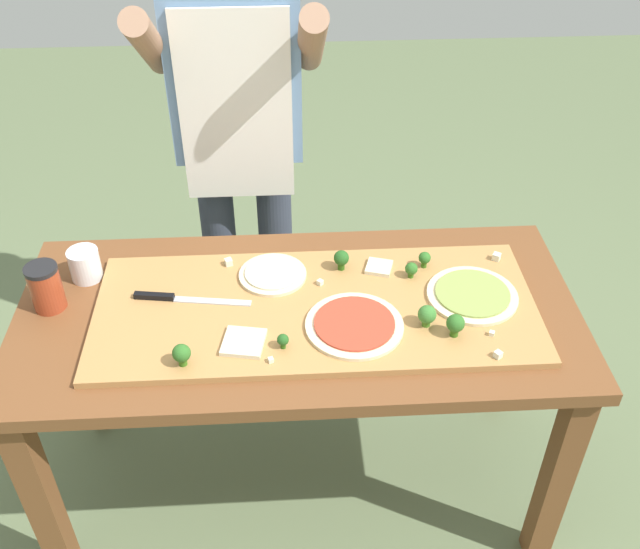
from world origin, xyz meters
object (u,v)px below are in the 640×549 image
Objects in this scene: pizza_slice_far_right at (244,342)px; cheese_crumble_d at (498,355)px; chefs_knife at (176,298)px; flour_cup at (85,266)px; prep_table at (298,339)px; cheese_crumble_c at (320,282)px; cheese_crumble_e at (492,333)px; pizza_whole_tomato_red at (354,325)px; cheese_crumble_a at (229,262)px; broccoli_floret_center_left at (341,259)px; sauce_jar at (46,287)px; cook_center at (239,123)px; broccoli_floret_back_mid at (411,269)px; broccoli_floret_center_right at (283,340)px; pizza_slice_near_left at (379,267)px; cheese_crumble_f at (271,360)px; pizza_whole_pesto_green at (473,295)px; broccoli_floret_back_left at (455,324)px; broccoli_floret_front_right at (427,315)px; cheese_crumble_b at (496,257)px; broccoli_floret_front_mid at (425,258)px; pizza_whole_cheese_artichoke at (273,274)px.

cheese_crumble_d reaches higher than pizza_slice_far_right.
chefs_knife is 3.47× the size of flour_cup.
prep_table is at bearing -16.16° from flour_cup.
cheese_crumble_c is 1.12× the size of cheese_crumble_e.
cheese_crumble_a is at bearing 139.68° from pizza_whole_tomato_red.
broccoli_floret_center_left is 0.72m from flour_cup.
cook_center reaches higher than sauce_jar.
broccoli_floret_back_mid reaches higher than pizza_whole_tomato_red.
cheese_crumble_a is 0.40m from flour_cup.
cheese_crumble_d is (0.42, -0.31, 0.00)m from cheese_crumble_c.
cheese_crumble_a is at bearing 153.73° from cheese_crumble_e.
broccoli_floret_center_right is at bearing -113.51° from cheese_crumble_c.
pizza_slice_near_left and cheese_crumble_f have the same top height.
pizza_slice_near_left is at bearing 48.85° from cheese_crumble_f.
cheese_crumble_f is at bearing -158.62° from pizza_whole_pesto_green.
cheese_crumble_c is 0.33m from cheese_crumble_f.
broccoli_floret_back_mid is 2.71× the size of cheese_crumble_d.
sauce_jar is at bearing 169.50° from broccoli_floret_back_left.
chefs_knife is 5.20× the size of broccoli_floret_front_right.
sauce_jar is (-0.73, -0.03, 0.04)m from cheese_crumble_c.
pizza_whole_tomato_red is at bearing -111.24° from pizza_slice_near_left.
cheese_crumble_f is 0.01× the size of cook_center.
pizza_slice_far_right is at bearing -151.99° from broccoli_floret_back_mid.
pizza_slice_far_right is at bearing -88.46° from cook_center.
cheese_crumble_b reaches higher than pizza_slice_far_right.
broccoli_floret_front_mid is 0.39m from cheese_crumble_d.
cook_center reaches higher than cheese_crumble_d.
chefs_knife is 0.26m from pizza_slice_far_right.
pizza_whole_cheese_artichoke is 0.43m from broccoli_floret_front_mid.
pizza_whole_cheese_artichoke is 0.39m from broccoli_floret_back_mid.
cheese_crumble_e is 1.18m from sauce_jar.
pizza_whole_tomato_red reaches higher than cheese_crumble_f.
pizza_whole_pesto_green is at bearing 13.46° from pizza_slice_far_right.
broccoli_floret_center_left reaches higher than pizza_slice_far_right.
pizza_whole_cheese_artichoke is (-0.21, 0.22, 0.00)m from pizza_whole_tomato_red.
broccoli_floret_center_right is at bearing -143.94° from broccoli_floret_back_mid.
pizza_whole_cheese_artichoke reaches higher than cheese_crumble_f.
broccoli_floret_center_left is 4.94× the size of cheese_crumble_f.
cheese_crumble_f is at bearing -115.13° from cheese_crumble_c.
cheese_crumble_b is at bearing -32.59° from cook_center.
cheese_crumble_b reaches higher than cheese_crumble_c.
broccoli_floret_front_mid is at bearing 11.77° from cheese_crumble_c.
pizza_slice_far_right is 0.63m from cheese_crumble_d.
sauce_jar is (-0.80, -0.10, 0.01)m from broccoli_floret_center_left.
pizza_whole_pesto_green is at bearing -12.93° from pizza_whole_cheese_artichoke.
flour_cup is (-0.40, -0.01, 0.01)m from cheese_crumble_a.
cheese_crumble_d is (0.55, -0.36, 0.00)m from pizza_whole_cheese_artichoke.
pizza_whole_pesto_green is 5.88× the size of broccoli_floret_center_right.
cheese_crumble_a reaches higher than cheese_crumble_c.
broccoli_floret_front_right is 0.37m from cheese_crumble_b.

